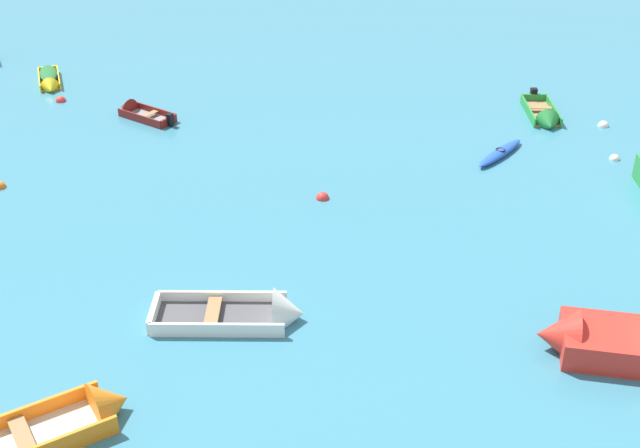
# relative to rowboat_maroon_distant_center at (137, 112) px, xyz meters

# --- Properties ---
(rowboat_maroon_distant_center) EXTENTS (3.00, 2.19, 0.93)m
(rowboat_maroon_distant_center) POSITION_rel_rowboat_maroon_distant_center_xyz_m (0.00, 0.00, 0.00)
(rowboat_maroon_distant_center) COLOR gray
(rowboat_maroon_distant_center) RESTS_ON ground_plane
(kayak_blue_far_right) EXTENTS (2.15, 2.92, 0.30)m
(kayak_blue_far_right) POSITION_rel_rowboat_maroon_distant_center_xyz_m (15.49, -2.25, -0.02)
(kayak_blue_far_right) COLOR blue
(kayak_blue_far_right) RESTS_ON ground_plane
(rowboat_orange_outer_left) EXTENTS (4.23, 3.74, 1.36)m
(rowboat_orange_outer_left) POSITION_rel_rowboat_maroon_distant_center_xyz_m (4.27, -18.59, 0.08)
(rowboat_orange_outer_left) COLOR beige
(rowboat_orange_outer_left) RESTS_ON ground_plane
(rowboat_white_midfield_left) EXTENTS (4.47, 2.03, 1.47)m
(rowboat_white_midfield_left) POSITION_rel_rowboat_maroon_distant_center_xyz_m (8.05, -13.84, 0.04)
(rowboat_white_midfield_left) COLOR #4C4C51
(rowboat_white_midfield_left) RESTS_ON ground_plane
(rowboat_yellow_cluster_inner) EXTENTS (2.06, 3.10, 0.85)m
(rowboat_yellow_cluster_inner) POSITION_rel_rowboat_maroon_distant_center_xyz_m (-5.18, 2.98, 0.10)
(rowboat_yellow_cluster_inner) COLOR #99754C
(rowboat_yellow_cluster_inner) RESTS_ON ground_plane
(rowboat_green_back_row_center) EXTENTS (1.51, 3.53, 1.07)m
(rowboat_green_back_row_center) POSITION_rel_rowboat_maroon_distant_center_xyz_m (17.62, 1.39, 0.02)
(rowboat_green_back_row_center) COLOR #99754C
(rowboat_green_back_row_center) RESTS_ON ground_plane
(mooring_buoy_trailing) EXTENTS (0.47, 0.47, 0.47)m
(mooring_buoy_trailing) POSITION_rel_rowboat_maroon_distant_center_xyz_m (-3.92, 1.16, -0.16)
(mooring_buoy_trailing) COLOR red
(mooring_buoy_trailing) RESTS_ON ground_plane
(mooring_buoy_between_boats_right) EXTENTS (0.48, 0.48, 0.48)m
(mooring_buoy_between_boats_right) POSITION_rel_rowboat_maroon_distant_center_xyz_m (8.93, -6.51, -0.16)
(mooring_buoy_between_boats_right) COLOR red
(mooring_buoy_between_boats_right) RESTS_ON ground_plane
(mooring_buoy_near_foreground) EXTENTS (0.46, 0.46, 0.46)m
(mooring_buoy_near_foreground) POSITION_rel_rowboat_maroon_distant_center_xyz_m (20.06, 1.22, -0.16)
(mooring_buoy_near_foreground) COLOR silver
(mooring_buoy_near_foreground) RESTS_ON ground_plane
(mooring_buoy_central) EXTENTS (0.45, 0.45, 0.45)m
(mooring_buoy_central) POSITION_rel_rowboat_maroon_distant_center_xyz_m (-2.97, -7.08, -0.16)
(mooring_buoy_central) COLOR orange
(mooring_buoy_central) RESTS_ON ground_plane
(mooring_buoy_far_field) EXTENTS (0.40, 0.40, 0.40)m
(mooring_buoy_far_field) POSITION_rel_rowboat_maroon_distant_center_xyz_m (19.95, -2.00, -0.16)
(mooring_buoy_far_field) COLOR silver
(mooring_buoy_far_field) RESTS_ON ground_plane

